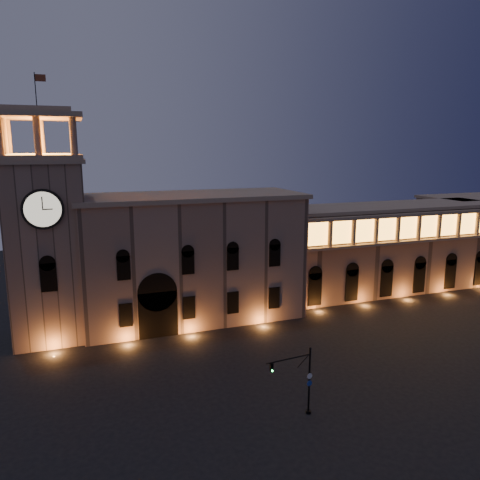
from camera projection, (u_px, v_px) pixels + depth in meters
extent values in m
plane|color=black|center=(265.00, 385.00, 47.69)|extent=(160.00, 160.00, 0.00)
cube|color=#866957|center=(192.00, 259.00, 65.70)|extent=(30.00, 12.00, 17.00)
cube|color=gray|center=(191.00, 196.00, 64.00)|extent=(30.80, 12.80, 0.60)
cube|color=black|center=(157.00, 313.00, 59.79)|extent=(5.00, 1.40, 6.00)
cylinder|color=black|center=(157.00, 291.00, 59.21)|extent=(5.00, 1.40, 5.00)
cube|color=#FFA232|center=(158.00, 315.00, 59.64)|extent=(4.20, 0.20, 5.00)
cube|color=#866957|center=(49.00, 253.00, 58.16)|extent=(9.00, 9.00, 22.00)
cube|color=gray|center=(41.00, 161.00, 55.99)|extent=(9.80, 9.80, 0.50)
cylinder|color=black|center=(43.00, 209.00, 52.68)|extent=(4.60, 0.35, 4.60)
cylinder|color=beige|center=(43.00, 209.00, 52.55)|extent=(4.00, 0.12, 4.00)
cube|color=gray|center=(41.00, 157.00, 55.89)|extent=(9.40, 9.40, 0.50)
cube|color=#FFA232|center=(41.00, 154.00, 55.83)|extent=(6.80, 6.80, 0.15)
cylinder|color=gray|center=(37.00, 136.00, 51.93)|extent=(0.76, 0.76, 4.20)
cylinder|color=gray|center=(73.00, 136.00, 53.19)|extent=(0.76, 0.76, 4.20)
cylinder|color=gray|center=(8.00, 137.00, 57.69)|extent=(0.76, 0.76, 4.20)
cylinder|color=gray|center=(41.00, 137.00, 58.95)|extent=(0.76, 0.76, 4.20)
cylinder|color=gray|center=(73.00, 138.00, 60.20)|extent=(0.76, 0.76, 4.20)
cylinder|color=gray|center=(4.00, 136.00, 54.18)|extent=(0.76, 0.76, 4.20)
cylinder|color=gray|center=(73.00, 137.00, 56.69)|extent=(0.76, 0.76, 4.20)
cube|color=gray|center=(38.00, 116.00, 54.97)|extent=(9.80, 9.80, 0.60)
cube|color=gray|center=(37.00, 111.00, 54.86)|extent=(7.50, 7.50, 0.60)
cylinder|color=black|center=(36.00, 90.00, 54.41)|extent=(0.10, 0.10, 4.00)
plane|color=brown|center=(40.00, 78.00, 54.34)|extent=(1.20, 0.00, 1.20)
cube|color=#816452|center=(385.00, 249.00, 79.10)|extent=(40.00, 10.00, 14.00)
cube|color=gray|center=(388.00, 206.00, 77.70)|extent=(40.60, 10.60, 0.50)
cube|color=gray|center=(408.00, 242.00, 73.58)|extent=(40.00, 1.20, 0.40)
cube|color=gray|center=(409.00, 215.00, 72.75)|extent=(40.00, 1.40, 0.50)
cube|color=#FFA232|center=(406.00, 227.00, 73.66)|extent=(38.00, 0.15, 3.60)
cylinder|color=gray|center=(306.00, 235.00, 67.19)|extent=(0.70, 0.70, 4.00)
cylinder|color=gray|center=(330.00, 233.00, 68.51)|extent=(0.70, 0.70, 4.00)
cylinder|color=gray|center=(354.00, 232.00, 69.84)|extent=(0.70, 0.70, 4.00)
cylinder|color=gray|center=(376.00, 230.00, 71.16)|extent=(0.70, 0.70, 4.00)
cylinder|color=gray|center=(398.00, 229.00, 72.49)|extent=(0.70, 0.70, 4.00)
cylinder|color=gray|center=(419.00, 227.00, 73.82)|extent=(0.70, 0.70, 4.00)
cylinder|color=gray|center=(439.00, 226.00, 75.14)|extent=(0.70, 0.70, 4.00)
cylinder|color=gray|center=(459.00, 224.00, 76.47)|extent=(0.70, 0.70, 4.00)
cylinder|color=gray|center=(478.00, 223.00, 77.79)|extent=(0.70, 0.70, 4.00)
cube|color=#816452|center=(475.00, 234.00, 93.26)|extent=(20.00, 12.00, 14.00)
cylinder|color=black|center=(309.00, 382.00, 42.08)|extent=(0.18, 0.18, 6.21)
cylinder|color=black|center=(308.00, 412.00, 42.65)|extent=(0.50, 0.50, 0.27)
sphere|color=black|center=(310.00, 349.00, 41.46)|extent=(0.25, 0.25, 0.25)
cylinder|color=black|center=(289.00, 359.00, 40.64)|extent=(4.42, 0.52, 0.11)
cube|color=black|center=(272.00, 367.00, 40.03)|extent=(0.29, 0.27, 0.75)
cylinder|color=#0CE53F|center=(272.00, 371.00, 39.95)|extent=(0.17, 0.09, 0.16)
cylinder|color=silver|center=(310.00, 376.00, 41.83)|extent=(0.53, 0.09, 0.53)
cylinder|color=navy|center=(309.00, 383.00, 41.97)|extent=(0.53, 0.09, 0.53)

